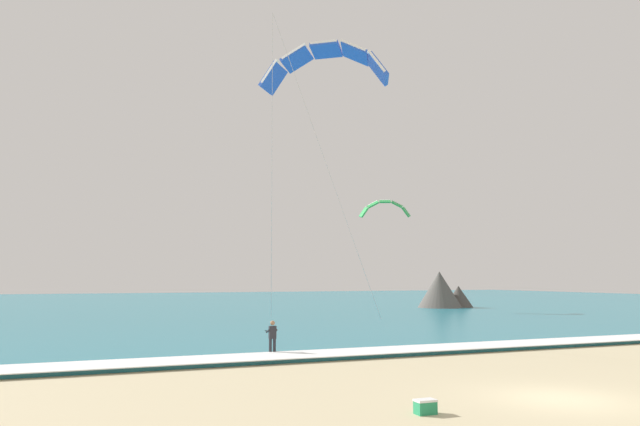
{
  "coord_description": "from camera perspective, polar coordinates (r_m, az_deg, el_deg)",
  "views": [
    {
      "loc": [
        -14.06,
        -14.83,
        3.73
      ],
      "look_at": [
        -2.14,
        14.53,
        7.14
      ],
      "focal_mm": 33.74,
      "sensor_mm": 36.0,
      "label": 1
    }
  ],
  "objects": [
    {
      "name": "ground_plane",
      "position": [
        20.77,
        21.92,
        -16.05
      ],
      "size": [
        200.0,
        200.0,
        0.0
      ],
      "primitive_type": "plane",
      "color": "#C6B78E"
    },
    {
      "name": "sea",
      "position": [
        86.59,
        -12.87,
        -8.4
      ],
      "size": [
        200.0,
        120.0,
        0.2
      ],
      "primitive_type": "cube",
      "color": "teal",
      "rests_on": "ground"
    },
    {
      "name": "surf_foam",
      "position": [
        30.08,
        6.09,
        -12.81
      ],
      "size": [
        200.0,
        2.66,
        0.04
      ],
      "primitive_type": "cube",
      "color": "white",
      "rests_on": "sea"
    },
    {
      "name": "surfboard",
      "position": [
        29.28,
        -4.55,
        -13.39
      ],
      "size": [
        0.49,
        1.42,
        0.09
      ],
      "color": "#E04C38",
      "rests_on": "ground"
    },
    {
      "name": "kitesurfer",
      "position": [
        29.2,
        -4.54,
        -11.61
      ],
      "size": [
        0.55,
        0.53,
        1.69
      ],
      "color": "#232328",
      "rests_on": "ground"
    },
    {
      "name": "kite_primary",
      "position": [
        41.21,
        0.48,
        14.17
      ],
      "size": [
        9.73,
        10.62,
        18.13
      ],
      "color": "blue"
    },
    {
      "name": "kite_distant",
      "position": [
        66.65,
        6.18,
        0.59
      ],
      "size": [
        5.41,
        3.19,
        2.08
      ],
      "color": "green"
    },
    {
      "name": "headland_right",
      "position": [
        73.61,
        11.66,
        -7.33
      ],
      "size": [
        7.19,
        5.45,
        4.48
      ],
      "color": "#47423D",
      "rests_on": "ground"
    },
    {
      "name": "cooler_box",
      "position": [
        17.56,
        9.96,
        -17.63
      ],
      "size": [
        0.58,
        0.38,
        0.4
      ],
      "color": "#238E5B",
      "rests_on": "ground"
    }
  ]
}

